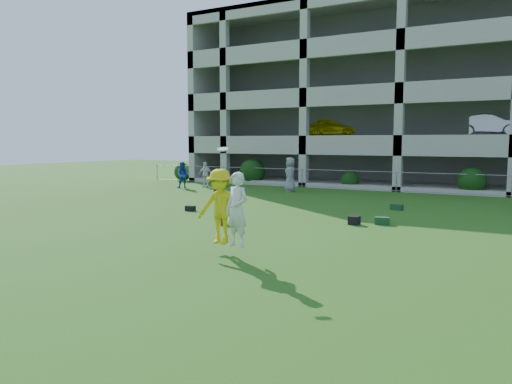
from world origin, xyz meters
The scene contains 14 objects.
ground centered at (0.00, 0.00, 0.00)m, with size 100.00×100.00×0.00m, color #235114.
bystander_a centered at (-12.21, 14.69, 0.83)m, with size 0.81×0.63×1.66m, color #203F96.
bystander_b centered at (-11.45, 16.02, 0.82)m, with size 0.96×0.40×1.63m, color silver.
bystander_c centered at (-5.47, 16.12, 1.01)m, with size 0.98×0.64×2.01m, color gray.
bag_red_a centered at (-2.34, 4.44, 0.14)m, with size 0.55×0.30×0.28m, color #5A0F1E.
bag_black_b centered at (-5.66, 6.69, 0.11)m, with size 0.40×0.25×0.22m, color black.
bag_green_c centered at (2.36, 7.28, 0.13)m, with size 0.50×0.35×0.26m, color #143719.
crate_d centered at (1.52, 6.73, 0.15)m, with size 0.35×0.35×0.30m, color black.
bag_red_f centered at (-9.04, 13.86, 0.12)m, with size 0.45×0.28×0.24m, color #5A1A0F.
bag_green_g centered at (1.91, 11.27, 0.12)m, with size 0.50×0.30×0.25m, color #13351E.
frisbee_contest centered at (0.09, 0.46, 1.26)m, with size 1.93×1.32×2.55m.
parking_garage centered at (0.00, 27.70, 6.01)m, with size 30.00×14.00×12.00m.
fence centered at (0.00, 19.00, 0.61)m, with size 36.06×0.06×1.20m.
shrub_row centered at (4.59, 19.70, 1.51)m, with size 34.38×2.52×3.50m.
Camera 1 is at (7.05, -10.21, 2.95)m, focal length 35.00 mm.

